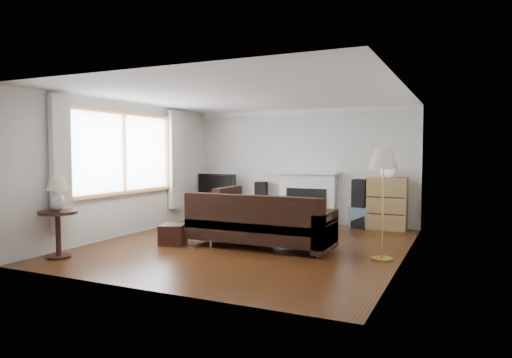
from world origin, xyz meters
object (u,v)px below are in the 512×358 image
at_px(tv_stand, 219,208).
at_px(bookshelf, 387,204).
at_px(floor_lamp, 383,204).
at_px(coffee_table, 293,222).
at_px(side_table, 58,234).
at_px(sectional_sofa, 260,222).

height_order(tv_stand, bookshelf, bookshelf).
bearing_deg(floor_lamp, tv_stand, 147.91).
bearing_deg(coffee_table, floor_lamp, -58.33).
bearing_deg(side_table, tv_stand, 87.86).
bearing_deg(coffee_table, bookshelf, 17.56).
relative_size(tv_stand, floor_lamp, 0.60).
bearing_deg(sectional_sofa, floor_lamp, -2.05).
height_order(sectional_sofa, floor_lamp, floor_lamp).
bearing_deg(bookshelf, side_table, -131.45).
xyz_separation_m(bookshelf, coffee_table, (-1.54, -1.26, -0.30)).
xyz_separation_m(sectional_sofa, floor_lamp, (1.97, -0.07, 0.40)).
distance_m(sectional_sofa, coffee_table, 1.34).
bearing_deg(tv_stand, bookshelf, 0.45).
distance_m(tv_stand, sectional_sofa, 3.40).
bearing_deg(tv_stand, side_table, -92.14).
bearing_deg(coffee_table, tv_stand, 130.06).
xyz_separation_m(bookshelf, floor_lamp, (0.35, -2.66, 0.29)).
relative_size(sectional_sofa, coffee_table, 2.18).
bearing_deg(tv_stand, floor_lamp, -32.09).
height_order(coffee_table, side_table, side_table).
relative_size(bookshelf, floor_lamp, 0.65).
distance_m(bookshelf, side_table, 6.07).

